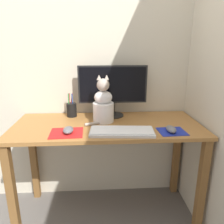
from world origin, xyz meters
TOP-DOWN VIEW (x-y plane):
  - ground_plane at (0.00, 0.00)m, footprint 12.00×12.00m
  - wall_back at (0.00, 0.31)m, footprint 7.00×0.04m
  - wall_side_right at (0.69, 0.00)m, footprint 0.04×7.00m
  - desk at (0.00, 0.00)m, footprint 1.31×0.57m
  - monitor at (0.05, 0.19)m, footprint 0.52×0.17m
  - keyboard at (0.09, -0.18)m, footprint 0.41×0.20m
  - mousepad_left at (-0.26, -0.16)m, footprint 0.21×0.19m
  - mousepad_right at (0.41, -0.17)m, footprint 0.18×0.16m
  - computer_mouse_left at (-0.25, -0.16)m, footprint 0.06×0.10m
  - computer_mouse_right at (0.40, -0.18)m, footprint 0.06×0.11m
  - cat at (-0.03, 0.05)m, footprint 0.21×0.18m
  - pen_cup at (-0.27, 0.19)m, footprint 0.08×0.08m

SIDE VIEW (x-z plane):
  - ground_plane at x=0.00m, z-range 0.00..0.00m
  - desk at x=0.00m, z-range 0.26..1.02m
  - mousepad_left at x=-0.26m, z-range 0.76..0.76m
  - mousepad_right at x=0.41m, z-range 0.76..0.76m
  - keyboard at x=0.09m, z-range 0.76..0.78m
  - computer_mouse_right at x=0.40m, z-range 0.76..0.80m
  - computer_mouse_left at x=-0.25m, z-range 0.76..0.80m
  - pen_cup at x=-0.27m, z-range 0.72..0.91m
  - cat at x=-0.03m, z-range 0.72..1.06m
  - monitor at x=0.05m, z-range 0.79..1.18m
  - wall_back at x=0.00m, z-range 0.00..2.50m
  - wall_side_right at x=0.69m, z-range 0.00..2.50m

